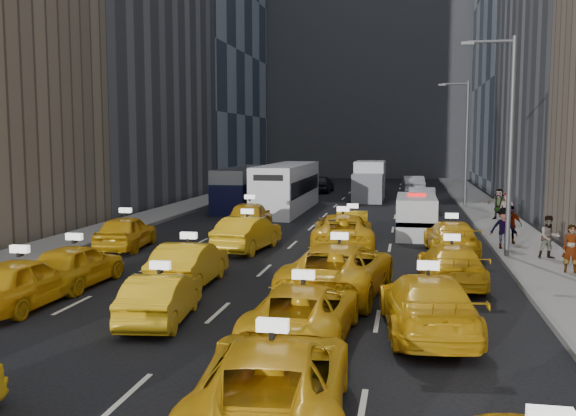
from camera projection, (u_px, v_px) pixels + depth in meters
The scene contains 38 objects.
ground at pixel (195, 333), 16.29m from camera, with size 160.00×160.00×0.00m, color black.
sidewalk_west at pixel (167, 212), 42.63m from camera, with size 3.00×90.00×0.15m, color gray.
sidewalk_east at pixel (495, 220), 38.80m from camera, with size 3.00×90.00×0.15m, color gray.
curb_west at pixel (187, 213), 42.37m from camera, with size 0.15×90.00×0.18m, color slate.
curb_east at pixel (470, 219), 39.06m from camera, with size 0.15×90.00×0.18m, color slate.
building_backdrop at pixel (370, 24), 84.53m from camera, with size 30.00×12.00×40.00m, color slate.
streetlight_near at pixel (508, 139), 25.82m from camera, with size 2.15×0.22×9.00m.
streetlight_far at pixel (465, 139), 45.36m from camera, with size 2.15×0.22×9.00m.
taxi_2 at pixel (273, 382), 11.00m from camera, with size 2.57×5.57×1.55m, color #EDAD13.
taxi_4 at pixel (21, 282), 18.67m from camera, with size 1.81×4.50×1.53m, color #EDAD13.
taxi_5 at pixel (161, 297), 17.29m from camera, with size 1.41×4.05×1.33m, color #EDAD13.
taxi_6 at pixel (303, 312), 15.71m from camera, with size 2.34×5.08×1.41m, color #EDAD13.
taxi_7 at pixel (427, 304), 16.20m from camera, with size 2.16×5.32×1.54m, color #EDAD13.
taxi_8 at pixel (75, 265), 21.39m from camera, with size 1.75×4.34×1.48m, color #EDAD13.
taxi_9 at pixel (189, 264), 21.56m from camera, with size 1.58×4.52×1.49m, color #EDAD13.
taxi_10 at pixel (339, 269), 20.26m from camera, with size 2.77×6.02×1.67m, color #EDAD13.
taxi_11 at pixel (451, 264), 21.67m from camera, with size 1.98×4.86×1.41m, color #EDAD13.
taxi_12 at pixel (126, 232), 28.73m from camera, with size 1.82×4.51×1.54m, color #EDAD13.
taxi_13 at pixel (247, 234), 28.31m from camera, with size 1.63×4.67×1.54m, color #EDAD13.
taxi_14 at pixel (343, 232), 28.63m from camera, with size 2.67×5.80×1.61m, color #EDAD13.
taxi_15 at pixel (451, 238), 27.47m from camera, with size 2.02×4.98×1.44m, color #EDAD13.
taxi_16 at pixel (250, 217), 33.83m from camera, with size 1.98×4.93×1.68m, color #EDAD13.
taxi_17 at pixel (352, 225), 31.75m from camera, with size 1.50×4.31×1.42m, color #EDAD13.
nypd_van at pixel (416, 217), 32.64m from camera, with size 2.33×5.23×2.19m.
double_decker at pixel (245, 189), 45.45m from camera, with size 3.57×10.13×2.88m.
city_bus at pixel (287, 188), 44.10m from camera, with size 4.20×12.67×3.21m.
box_truck at pixel (369, 181), 51.84m from camera, with size 2.50×6.89×3.13m.
misc_car_0 at pixel (421, 199), 44.13m from camera, with size 1.76×5.05×1.66m, color #A0A1A7.
misc_car_1 at pixel (267, 188), 54.59m from camera, with size 2.57×5.58×1.55m, color black.
misc_car_2 at pixel (372, 183), 60.15m from camera, with size 2.30×5.67×1.64m, color gray.
misc_car_3 at pixel (321, 184), 59.47m from camera, with size 1.88×4.67×1.59m, color black.
misc_car_4 at pixel (413, 185), 57.41m from camera, with size 1.77×5.07×1.67m, color #AAADB2.
pedestrian_0 at pixel (572, 249), 22.93m from camera, with size 0.63×0.42×1.74m, color gray.
pedestrian_1 at pixel (549, 237), 25.65m from camera, with size 0.84×0.46×1.73m, color gray.
pedestrian_2 at pixel (504, 228), 28.00m from camera, with size 1.17×0.48×1.80m, color gray.
pedestrian_3 at pixel (510, 225), 29.32m from camera, with size 1.03×0.47×1.76m, color gray.
pedestrian_4 at pixel (507, 208), 36.37m from camera, with size 0.86×0.47×1.75m, color gray.
pedestrian_5 at pixel (499, 204), 38.34m from camera, with size 1.70×0.49×1.83m, color gray.
Camera 1 is at (5.23, -15.15, 4.91)m, focal length 40.00 mm.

